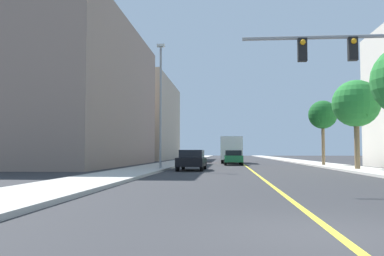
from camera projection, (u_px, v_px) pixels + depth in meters
name	position (u px, v px, depth m)	size (l,w,h in m)	color
ground	(242.00, 163.00, 48.44)	(192.00, 192.00, 0.00)	#2D2D30
sidewalk_left	(177.00, 162.00, 49.08)	(3.18, 168.00, 0.15)	#B2ADA3
sidewalk_right	(309.00, 163.00, 47.81)	(3.18, 168.00, 0.15)	beige
lane_marking_center	(242.00, 163.00, 48.44)	(0.16, 144.00, 0.01)	yellow
building_left_near	(78.00, 95.00, 41.25)	(10.82, 26.54, 13.85)	gray
building_left_far	(123.00, 121.00, 70.93)	(16.61, 25.12, 13.16)	tan
street_lamp	(161.00, 100.00, 30.30)	(0.56, 0.28, 9.05)	gray
palm_mid	(356.00, 104.00, 29.03)	(3.27, 3.27, 6.18)	brown
palm_far	(323.00, 115.00, 37.81)	(2.57, 2.57, 5.82)	brown
car_black	(192.00, 160.00, 29.81)	(1.91, 4.51, 1.46)	black
car_green	(233.00, 157.00, 41.51)	(1.89, 4.33, 1.47)	#196638
car_silver	(229.00, 156.00, 56.58)	(1.98, 4.39, 1.43)	#BCBCC1
delivery_truck	(232.00, 149.00, 48.48)	(2.53, 7.59, 3.01)	red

